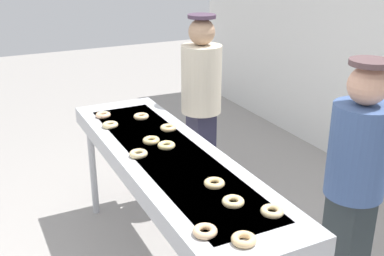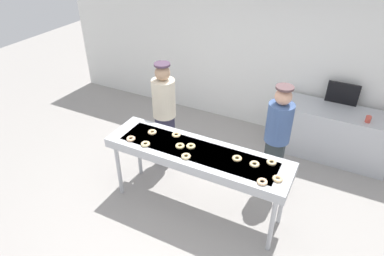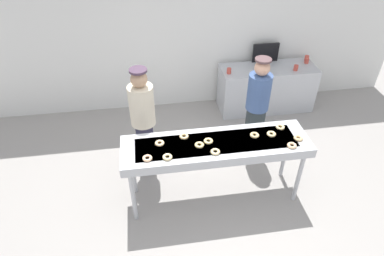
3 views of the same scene
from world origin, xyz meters
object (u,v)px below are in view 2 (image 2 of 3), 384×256
(plain_donut_1, at_px, (186,156))
(worker_assistant, at_px, (277,135))
(plain_donut_7, at_px, (145,144))
(plain_donut_10, at_px, (262,182))
(plain_donut_0, at_px, (254,164))
(plain_donut_8, at_px, (180,146))
(plain_donut_3, at_px, (191,146))
(paper_cup_1, at_px, (287,100))
(plain_donut_11, at_px, (278,179))
(worker_baker, at_px, (164,109))
(plain_donut_5, at_px, (237,158))
(plain_donut_2, at_px, (176,135))
(plain_donut_9, at_px, (152,132))
(paper_cup_0, at_px, (368,119))
(fryer_conveyor, at_px, (197,155))
(prep_counter, at_px, (332,133))
(plain_donut_6, at_px, (131,139))
(menu_display, at_px, (343,93))
(plain_donut_4, at_px, (272,162))

(plain_donut_1, height_order, worker_assistant, worker_assistant)
(plain_donut_1, relative_size, plain_donut_7, 1.00)
(plain_donut_10, bearing_deg, plain_donut_0, 124.00)
(plain_donut_8, bearing_deg, plain_donut_3, 25.04)
(plain_donut_8, xyz_separation_m, paper_cup_1, (0.86, 1.99, -0.08))
(plain_donut_7, xyz_separation_m, plain_donut_11, (1.66, 0.11, 0.00))
(worker_baker, bearing_deg, plain_donut_1, 120.52)
(paper_cup_1, bearing_deg, plain_donut_10, -83.41)
(plain_donut_5, xyz_separation_m, plain_donut_10, (0.39, -0.26, 0.00))
(worker_baker, bearing_deg, plain_donut_2, 120.56)
(plain_donut_5, height_order, plain_donut_9, same)
(plain_donut_10, height_order, paper_cup_1, plain_donut_10)
(plain_donut_7, height_order, worker_assistant, worker_assistant)
(plain_donut_3, distance_m, paper_cup_0, 2.70)
(fryer_conveyor, distance_m, plain_donut_9, 0.71)
(plain_donut_7, bearing_deg, paper_cup_0, 40.27)
(plain_donut_0, xyz_separation_m, paper_cup_0, (1.12, 1.85, -0.08))
(plain_donut_7, distance_m, paper_cup_0, 3.23)
(plain_donut_3, bearing_deg, plain_donut_9, 175.25)
(plain_donut_7, height_order, prep_counter, plain_donut_7)
(plain_donut_1, bearing_deg, paper_cup_0, 47.72)
(worker_baker, height_order, paper_cup_0, worker_baker)
(plain_donut_5, bearing_deg, plain_donut_3, -177.34)
(plain_donut_1, bearing_deg, fryer_conveyor, 74.19)
(plain_donut_10, bearing_deg, plain_donut_7, 179.30)
(plain_donut_7, xyz_separation_m, plain_donut_10, (1.52, -0.02, 0.00))
(plain_donut_5, bearing_deg, worker_assistant, 69.70)
(plain_donut_7, bearing_deg, paper_cup_1, 59.46)
(fryer_conveyor, relative_size, plain_donut_8, 20.31)
(fryer_conveyor, height_order, plain_donut_5, plain_donut_5)
(plain_donut_11, bearing_deg, fryer_conveyor, 175.18)
(plain_donut_5, bearing_deg, plain_donut_6, -170.40)
(plain_donut_3, bearing_deg, plain_donut_10, -13.42)
(plain_donut_2, bearing_deg, plain_donut_10, -16.39)
(plain_donut_0, bearing_deg, worker_baker, 158.02)
(fryer_conveyor, distance_m, plain_donut_10, 0.93)
(plain_donut_1, relative_size, plain_donut_10, 1.00)
(plain_donut_9, xyz_separation_m, prep_counter, (2.11, 1.98, -0.55))
(plain_donut_2, bearing_deg, plain_donut_0, -6.26)
(plain_donut_0, bearing_deg, plain_donut_8, -175.42)
(plain_donut_3, xyz_separation_m, plain_donut_10, (0.99, -0.24, 0.00))
(plain_donut_6, xyz_separation_m, menu_display, (2.27, 2.50, 0.04))
(plain_donut_3, height_order, plain_donut_10, same)
(plain_donut_2, height_order, plain_donut_5, same)
(plain_donut_6, relative_size, plain_donut_9, 1.00)
(plain_donut_6, relative_size, plain_donut_10, 1.00)
(plain_donut_0, bearing_deg, plain_donut_11, -22.77)
(plain_donut_4, bearing_deg, worker_assistant, 99.02)
(plain_donut_9, xyz_separation_m, paper_cup_1, (1.34, 1.89, -0.08))
(plain_donut_2, height_order, plain_donut_6, same)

